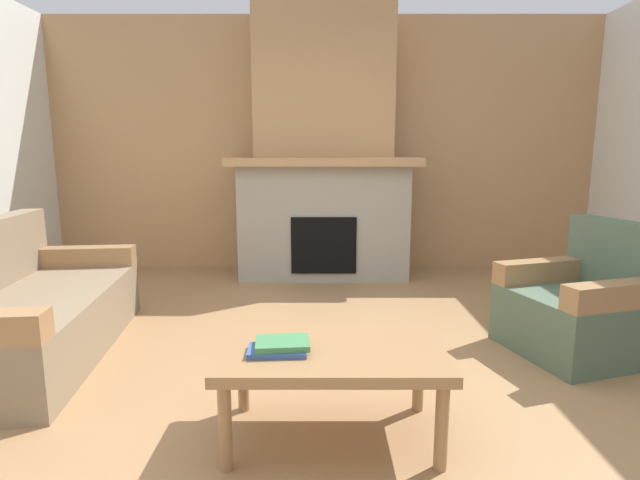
{
  "coord_description": "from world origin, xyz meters",
  "views": [
    {
      "loc": [
        -0.04,
        -2.57,
        1.29
      ],
      "look_at": [
        -0.03,
        1.19,
        0.62
      ],
      "focal_mm": 27.99,
      "sensor_mm": 36.0,
      "label": 1
    }
  ],
  "objects_px": {
    "fireplace": "(323,164)",
    "coffee_table": "(332,359)",
    "armchair": "(583,308)",
    "couch": "(25,313)"
  },
  "relations": [
    {
      "from": "armchair",
      "to": "couch",
      "type": "bearing_deg",
      "value": -178.8
    },
    {
      "from": "couch",
      "to": "coffee_table",
      "type": "relative_size",
      "value": 1.88
    },
    {
      "from": "fireplace",
      "to": "coffee_table",
      "type": "xyz_separation_m",
      "value": [
        0.02,
        -3.1,
        -0.79
      ]
    },
    {
      "from": "fireplace",
      "to": "couch",
      "type": "xyz_separation_m",
      "value": [
        -1.9,
        -2.18,
        -0.88
      ]
    },
    {
      "from": "armchair",
      "to": "fireplace",
      "type": "bearing_deg",
      "value": 128.38
    },
    {
      "from": "couch",
      "to": "coffee_table",
      "type": "distance_m",
      "value": 2.13
    },
    {
      "from": "fireplace",
      "to": "coffee_table",
      "type": "distance_m",
      "value": 3.19
    },
    {
      "from": "armchair",
      "to": "coffee_table",
      "type": "bearing_deg",
      "value": -148.95
    },
    {
      "from": "armchair",
      "to": "coffee_table",
      "type": "xyz_separation_m",
      "value": [
        -1.65,
        -0.99,
        0.08
      ]
    },
    {
      "from": "fireplace",
      "to": "couch",
      "type": "distance_m",
      "value": 3.02
    }
  ]
}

